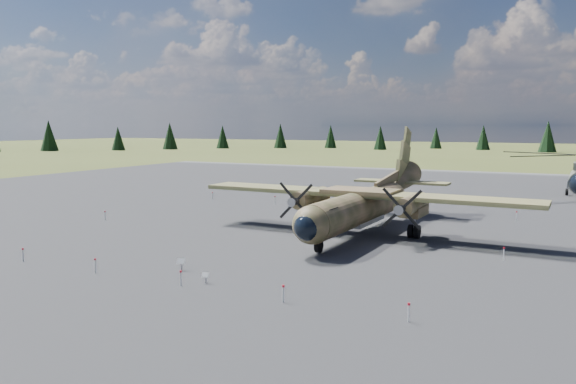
% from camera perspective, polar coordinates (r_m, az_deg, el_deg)
% --- Properties ---
extents(ground, '(500.00, 500.00, 0.00)m').
position_cam_1_polar(ground, '(42.30, -1.85, -4.60)').
color(ground, '#4F5526').
rests_on(ground, ground).
extents(apron, '(120.00, 120.00, 0.04)m').
position_cam_1_polar(apron, '(51.18, 3.47, -2.61)').
color(apron, '#56575B').
rests_on(apron, ground).
extents(transport_plane, '(26.49, 24.09, 8.75)m').
position_cam_1_polar(transport_plane, '(44.28, 7.81, -0.85)').
color(transport_plane, '#3A3C20').
rests_on(transport_plane, ground).
extents(info_placard_left, '(0.50, 0.31, 0.73)m').
position_cam_1_polar(info_placard_left, '(33.19, -10.80, -7.05)').
color(info_placard_left, gray).
rests_on(info_placard_left, ground).
extents(info_placard_right, '(0.41, 0.23, 0.61)m').
position_cam_1_polar(info_placard_right, '(30.40, -8.38, -8.45)').
color(info_placard_right, gray).
rests_on(info_placard_right, ground).
extents(barrier_fence, '(33.12, 29.62, 0.85)m').
position_cam_1_polar(barrier_fence, '(42.36, -2.45, -3.89)').
color(barrier_fence, silver).
rests_on(barrier_fence, ground).
extents(treeline, '(336.04, 339.03, 10.93)m').
position_cam_1_polar(treeline, '(42.53, -0.55, 1.99)').
color(treeline, black).
rests_on(treeline, ground).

